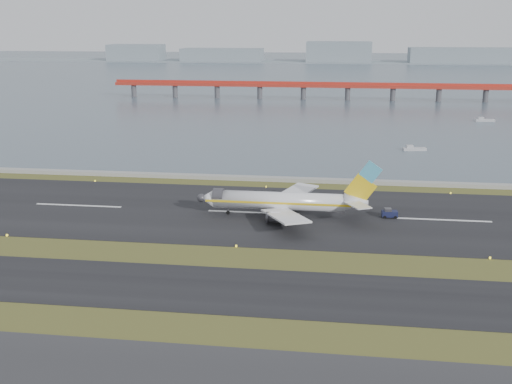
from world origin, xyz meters
TOP-DOWN VIEW (x-y plane):
  - ground at (0.00, 0.00)m, footprint 1000.00×1000.00m
  - taxiway_strip at (0.00, -12.00)m, footprint 1000.00×18.00m
  - runway_strip at (0.00, 30.00)m, footprint 1000.00×45.00m
  - seawall at (0.00, 60.00)m, footprint 1000.00×2.50m
  - bay_water at (0.00, 460.00)m, footprint 1400.00×800.00m
  - red_pier at (20.00, 250.00)m, footprint 260.00×5.00m
  - far_shoreline at (13.62, 620.00)m, footprint 1400.00×80.00m
  - airliner at (7.23, 27.92)m, footprint 38.52×32.89m
  - pushback_tug at (29.03, 30.28)m, footprint 3.40×2.18m
  - workboat_near at (41.54, 107.94)m, footprint 7.76×3.51m
  - workboat_far at (77.45, 178.07)m, footprint 7.98×2.81m

SIDE VIEW (x-z plane):
  - ground at x=0.00m, z-range 0.00..0.00m
  - bay_water at x=0.00m, z-range -0.65..0.65m
  - taxiway_strip at x=0.00m, z-range 0.00..0.10m
  - runway_strip at x=0.00m, z-range 0.00..0.10m
  - seawall at x=0.00m, z-range 0.00..1.00m
  - workboat_near at x=41.54m, z-range -0.33..1.48m
  - workboat_far at x=77.45m, z-range -0.35..1.56m
  - pushback_tug at x=29.03m, z-range -0.03..2.06m
  - airliner at x=7.23m, z-range -2.94..9.86m
  - far_shoreline at x=13.62m, z-range -24.18..36.32m
  - red_pier at x=20.00m, z-range 2.18..12.38m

